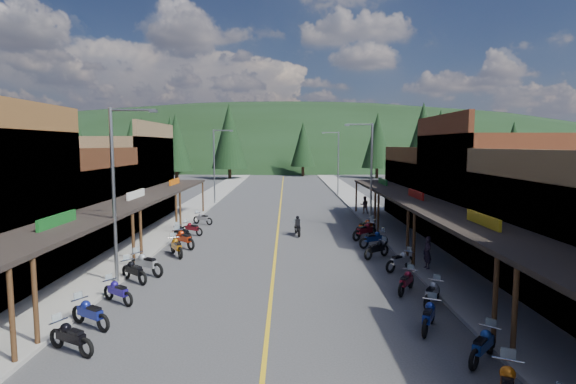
{
  "coord_description": "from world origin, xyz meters",
  "views": [
    {
      "loc": [
        0.66,
        -26.0,
        6.37
      ],
      "look_at": [
        0.76,
        6.08,
        3.0
      ],
      "focal_mm": 28.0,
      "sensor_mm": 36.0,
      "label": 1
    }
  ],
  "objects_px": {
    "streetlight_3": "(337,160)",
    "bike_east_10": "(366,226)",
    "bike_west_4": "(118,290)",
    "pine_0": "(78,144)",
    "bike_west_10": "(192,228)",
    "bike_west_3": "(90,312)",
    "bike_west_11": "(203,218)",
    "bike_west_2": "(71,336)",
    "bike_east_3": "(429,314)",
    "rider_on_bike": "(298,227)",
    "streetlight_2": "(369,170)",
    "shop_west_3": "(113,179)",
    "pine_6": "(513,144)",
    "bike_east_9": "(365,230)",
    "pedestrian_east_b": "(364,205)",
    "pine_9": "(435,145)",
    "bike_west_6": "(146,263)",
    "bike_east_6": "(400,260)",
    "bike_east_5": "(406,280)",
    "pine_11": "(423,139)",
    "bike_west_7": "(176,246)",
    "pine_7": "(142,141)",
    "pine_8": "(132,148)",
    "pine_4": "(377,140)",
    "bike_west_8": "(184,238)",
    "bike_east_4": "(432,292)",
    "pine_1": "(171,141)",
    "bike_west_5": "(134,270)",
    "shop_east_3": "(443,191)",
    "bike_east_7": "(377,248)",
    "bike_west_9": "(183,232)",
    "pedestrian_east_a": "(427,252)",
    "pine_3": "(303,144)",
    "bike_east_8": "(374,238)",
    "shop_east_2": "(497,191)"
  },
  "relations": [
    {
      "from": "bike_east_3",
      "to": "pedestrian_east_a",
      "type": "distance_m",
      "value": 7.57
    },
    {
      "from": "pine_0",
      "to": "pedestrian_east_a",
      "type": "distance_m",
      "value": 81.54
    },
    {
      "from": "bike_east_10",
      "to": "pine_1",
      "type": "bearing_deg",
      "value": 159.49
    },
    {
      "from": "bike_west_4",
      "to": "pine_0",
      "type": "bearing_deg",
      "value": 62.41
    },
    {
      "from": "streetlight_3",
      "to": "bike_west_11",
      "type": "xyz_separation_m",
      "value": [
        -13.03,
        -20.41,
        -3.91
      ]
    },
    {
      "from": "bike_east_7",
      "to": "bike_west_4",
      "type": "bearing_deg",
      "value": -97.9
    },
    {
      "from": "pine_9",
      "to": "rider_on_bike",
      "type": "bearing_deg",
      "value": -119.55
    },
    {
      "from": "pine_0",
      "to": "pine_4",
      "type": "height_order",
      "value": "pine_4"
    },
    {
      "from": "shop_west_3",
      "to": "bike_east_3",
      "type": "bearing_deg",
      "value": -49.19
    },
    {
      "from": "rider_on_bike",
      "to": "pedestrian_east_b",
      "type": "xyz_separation_m",
      "value": [
        6.33,
        9.34,
        0.36
      ]
    },
    {
      "from": "bike_west_2",
      "to": "bike_east_3",
      "type": "height_order",
      "value": "bike_east_3"
    },
    {
      "from": "bike_east_9",
      "to": "pedestrian_east_b",
      "type": "relative_size",
      "value": 1.46
    },
    {
      "from": "streetlight_3",
      "to": "bike_east_10",
      "type": "height_order",
      "value": "streetlight_3"
    },
    {
      "from": "bike_west_3",
      "to": "bike_west_10",
      "type": "xyz_separation_m",
      "value": [
        0.17,
        16.16,
        -0.04
      ]
    },
    {
      "from": "pine_8",
      "to": "bike_west_8",
      "type": "bearing_deg",
      "value": -67.19
    },
    {
      "from": "pine_4",
      "to": "bike_east_5",
      "type": "relative_size",
      "value": 6.61
    },
    {
      "from": "bike_west_6",
      "to": "bike_east_6",
      "type": "relative_size",
      "value": 1.12
    },
    {
      "from": "bike_west_6",
      "to": "bike_east_5",
      "type": "height_order",
      "value": "bike_west_6"
    },
    {
      "from": "pine_6",
      "to": "bike_west_4",
      "type": "height_order",
      "value": "pine_6"
    },
    {
      "from": "pine_1",
      "to": "bike_east_10",
      "type": "distance_m",
      "value": 71.7
    },
    {
      "from": "pine_1",
      "to": "bike_east_7",
      "type": "bearing_deg",
      "value": -67.32
    },
    {
      "from": "bike_west_2",
      "to": "bike_west_4",
      "type": "xyz_separation_m",
      "value": [
        -0.19,
        4.36,
        -0.02
      ]
    },
    {
      "from": "bike_west_8",
      "to": "bike_east_3",
      "type": "height_order",
      "value": "bike_west_8"
    },
    {
      "from": "bike_west_11",
      "to": "bike_east_10",
      "type": "bearing_deg",
      "value": -77.78
    },
    {
      "from": "pine_1",
      "to": "bike_west_8",
      "type": "xyz_separation_m",
      "value": [
        18.28,
        -68.7,
        -6.59
      ]
    },
    {
      "from": "streetlight_3",
      "to": "bike_west_10",
      "type": "xyz_separation_m",
      "value": [
        -12.99,
        -24.7,
        -3.93
      ]
    },
    {
      "from": "bike_west_10",
      "to": "bike_west_2",
      "type": "bearing_deg",
      "value": -148.99
    },
    {
      "from": "bike_west_9",
      "to": "bike_east_9",
      "type": "height_order",
      "value": "bike_east_9"
    },
    {
      "from": "pine_3",
      "to": "bike_east_8",
      "type": "relative_size",
      "value": 5.21
    },
    {
      "from": "pine_11",
      "to": "bike_west_7",
      "type": "bearing_deg",
      "value": -123.52
    },
    {
      "from": "bike_east_3",
      "to": "rider_on_bike",
      "type": "relative_size",
      "value": 0.99
    },
    {
      "from": "bike_east_10",
      "to": "bike_west_10",
      "type": "bearing_deg",
      "value": -135.41
    },
    {
      "from": "bike_east_4",
      "to": "streetlight_2",
      "type": "bearing_deg",
      "value": 122.2
    },
    {
      "from": "bike_west_4",
      "to": "bike_west_10",
      "type": "xyz_separation_m",
      "value": [
        0.11,
        13.72,
        -0.0
      ]
    },
    {
      "from": "bike_west_5",
      "to": "bike_east_3",
      "type": "bearing_deg",
      "value": -72.68
    },
    {
      "from": "pine_4",
      "to": "bike_east_3",
      "type": "distance_m",
      "value": 72.49
    },
    {
      "from": "bike_west_7",
      "to": "bike_west_11",
      "type": "xyz_separation_m",
      "value": [
        -0.42,
        10.33,
        -0.06
      ]
    },
    {
      "from": "pine_7",
      "to": "bike_west_8",
      "type": "relative_size",
      "value": 5.51
    },
    {
      "from": "pine_7",
      "to": "pine_9",
      "type": "relative_size",
      "value": 1.16
    },
    {
      "from": "streetlight_3",
      "to": "pine_8",
      "type": "relative_size",
      "value": 0.8
    },
    {
      "from": "pine_6",
      "to": "bike_west_3",
      "type": "distance_m",
      "value": 91.46
    },
    {
      "from": "shop_east_2",
      "to": "pine_0",
      "type": "height_order",
      "value": "pine_0"
    },
    {
      "from": "bike_west_5",
      "to": "bike_east_6",
      "type": "relative_size",
      "value": 1.03
    },
    {
      "from": "bike_west_6",
      "to": "bike_east_6",
      "type": "distance_m",
      "value": 12.67
    },
    {
      "from": "pine_11",
      "to": "bike_east_7",
      "type": "distance_m",
      "value": 42.22
    },
    {
      "from": "pine_0",
      "to": "streetlight_2",
      "type": "bearing_deg",
      "value": -48.99
    },
    {
      "from": "streetlight_3",
      "to": "bike_east_4",
      "type": "distance_m",
      "value": 38.83
    },
    {
      "from": "streetlight_2",
      "to": "bike_west_10",
      "type": "distance_m",
      "value": 13.84
    },
    {
      "from": "shop_east_3",
      "to": "pine_1",
      "type": "xyz_separation_m",
      "value": [
        -37.75,
        58.7,
        4.7
      ]
    },
    {
      "from": "pine_1",
      "to": "bike_west_6",
      "type": "xyz_separation_m",
      "value": [
        17.77,
        -74.5,
        -6.6
      ]
    }
  ]
}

